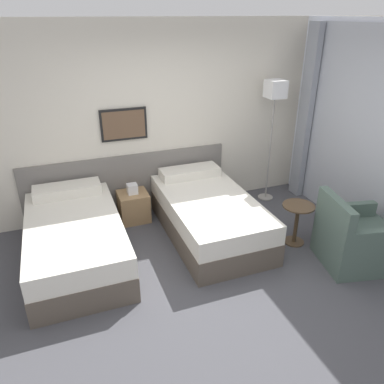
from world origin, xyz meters
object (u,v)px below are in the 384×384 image
at_px(floor_lamp, 275,99).
at_px(nightstand, 134,206).
at_px(bed_near_door, 76,240).
at_px(armchair, 356,242).
at_px(bed_near_window, 209,215).
at_px(side_table, 297,217).

bearing_deg(floor_lamp, nightstand, 178.56).
distance_m(bed_near_door, floor_lamp, 3.38).
bearing_deg(armchair, bed_near_door, 80.88).
height_order(bed_near_door, bed_near_window, same).
bearing_deg(armchair, floor_lamp, 14.57).
bearing_deg(bed_near_window, floor_lamp, 27.55).
bearing_deg(side_table, bed_near_door, 167.41).
bearing_deg(bed_near_window, side_table, -31.80).
bearing_deg(nightstand, bed_near_door, -139.70).
distance_m(bed_near_window, armchair, 1.84).
height_order(bed_near_door, nightstand, bed_near_door).
height_order(bed_near_window, armchair, armchair).
xyz_separation_m(bed_near_window, nightstand, (-0.87, 0.73, -0.06)).
bearing_deg(floor_lamp, bed_near_door, -167.37).
xyz_separation_m(nightstand, side_table, (1.84, -1.34, 0.16)).
relative_size(bed_near_door, bed_near_window, 1.00).
bearing_deg(armchair, side_table, 45.40).
bearing_deg(floor_lamp, bed_near_window, -152.45).
height_order(floor_lamp, side_table, floor_lamp).
relative_size(floor_lamp, armchair, 1.98).
height_order(bed_near_window, side_table, bed_near_window).
relative_size(bed_near_door, nightstand, 3.51).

